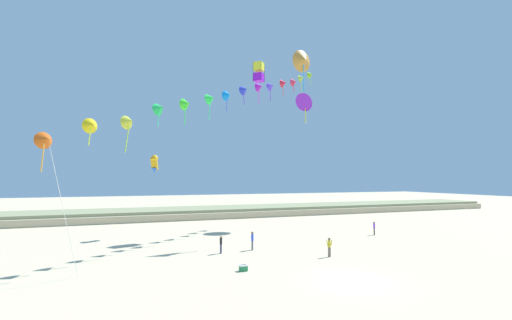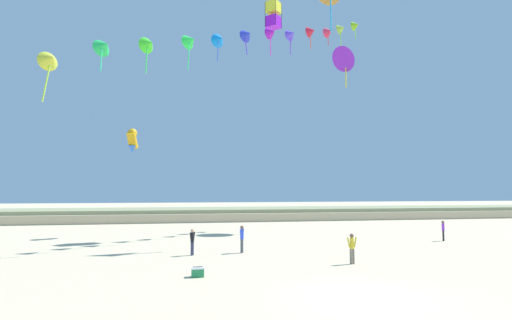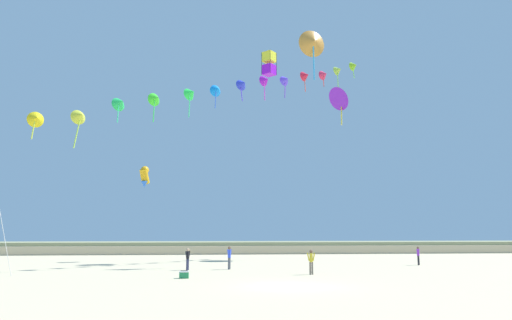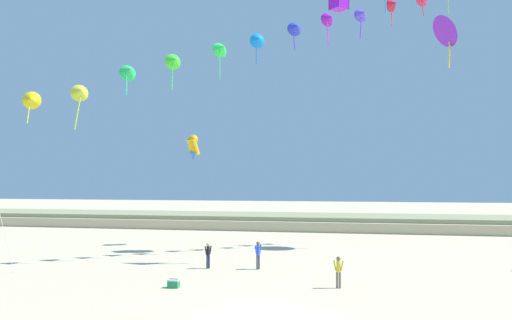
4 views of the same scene
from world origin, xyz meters
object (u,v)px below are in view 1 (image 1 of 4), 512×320
Objects in this scene: person_near_left at (252,239)px; person_far_left at (329,246)px; person_near_right at (374,227)px; beach_cooler at (243,268)px; large_kite_mid_trail at (304,60)px; large_kite_low_lead at (259,72)px; person_mid_center at (221,243)px; large_kite_outer_drift at (305,101)px; large_kite_high_solo at (154,163)px.

person_near_left reaches higher than person_far_left.
person_near_right reaches higher than beach_cooler.
person_near_left reaches higher than beach_cooler.
large_kite_mid_trail is at bearing 29.00° from person_near_left.
person_far_left is 24.35m from large_kite_low_lead.
large_kite_mid_trail is (10.97, 4.75, 19.40)m from person_mid_center.
person_near_right is at bearing -74.20° from large_kite_outer_drift.
large_kite_high_solo reaches higher than person_near_left.
person_far_left reaches higher than beach_cooler.
large_kite_mid_trail reaches higher than beach_cooler.
person_far_left is 0.34× the size of large_kite_outer_drift.
person_near_left is 7.12m from person_far_left.
beach_cooler is (0.07, -6.14, -0.71)m from person_mid_center.
large_kite_mid_trail is 2.29× the size of large_kite_high_solo.
large_kite_outer_drift reaches higher than person_near_left.
person_mid_center is at bearing -126.01° from large_kite_low_lead.
large_kite_low_lead is 9.86m from large_kite_outer_drift.
person_near_left is at bearing -54.60° from large_kite_high_solo.
large_kite_outer_drift is (21.34, 2.42, 9.58)m from large_kite_high_solo.
beach_cooler is at bearing -135.01° from large_kite_mid_trail.
person_near_left is 22.13m from large_kite_low_lead.
person_near_left is 2.96× the size of beach_cooler.
large_kite_low_lead reaches higher than person_near_left.
large_kite_high_solo is 20.38m from beach_cooler.
person_near_left is 0.69× the size of large_kite_low_lead.
large_kite_high_solo is at bearing -173.53° from large_kite_outer_drift.
person_mid_center is at bearing 90.68° from beach_cooler.
person_near_right is 0.97× the size of person_far_left.
large_kite_low_lead is at bearing -156.27° from large_kite_outer_drift.
large_kite_mid_trail reaches higher than person_near_left.
person_far_left is 0.32× the size of large_kite_mid_trail.
person_near_right is at bearing -9.31° from large_kite_mid_trail.
beach_cooler is at bearing -128.58° from large_kite_outer_drift.
person_far_left is 21.64m from large_kite_mid_trail.
person_mid_center is 0.99× the size of person_far_left.
large_kite_high_solo is 23.52m from large_kite_outer_drift.
large_kite_mid_trail reaches higher than large_kite_high_solo.
person_mid_center is 0.32× the size of large_kite_mid_trail.
person_mid_center is 27.58m from large_kite_outer_drift.
large_kite_mid_trail reaches higher than person_far_left.
person_mid_center is 6.18m from beach_cooler.
large_kite_low_lead is 6.58m from large_kite_mid_trail.
person_mid_center reaches higher than person_near_right.
person_far_left is 0.74× the size of large_kite_high_solo.
person_near_left is 16.57m from person_near_right.
large_kite_high_solo is at bearing 173.44° from large_kite_low_lead.
large_kite_low_lead reaches higher than person_far_left.
large_kite_mid_trail is 25.33m from beach_cooler.
person_near_left is 15.86m from large_kite_high_solo.
large_kite_low_lead is at bearing 121.48° from large_kite_mid_trail.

